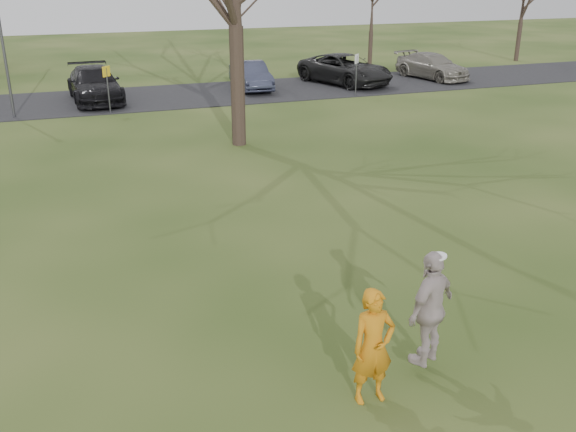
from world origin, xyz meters
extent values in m
plane|color=#1E380F|center=(0.00, 0.00, 0.00)|extent=(120.00, 120.00, 0.00)
cube|color=black|center=(0.00, 25.00, 0.02)|extent=(62.00, 6.50, 0.04)
imported|color=#C57410|center=(-0.08, 0.03, 0.92)|extent=(0.67, 0.44, 1.84)
imported|color=black|center=(-2.41, 25.00, 0.84)|extent=(2.54, 5.61, 1.59)
imported|color=#2E3246|center=(5.56, 25.50, 0.75)|extent=(1.70, 4.37, 1.42)
imported|color=black|center=(10.92, 25.34, 0.84)|extent=(4.40, 6.28, 1.59)
imported|color=gray|center=(16.39, 25.28, 0.74)|extent=(3.03, 5.17, 1.41)
imported|color=#B0A09E|center=(1.07, 0.37, 1.16)|extent=(1.22, 0.94, 1.93)
cylinder|color=white|center=(1.11, 0.36, 2.05)|extent=(0.27, 0.27, 0.07)
cylinder|color=#47474C|center=(-6.00, 22.50, 3.00)|extent=(0.12, 0.12, 6.00)
cylinder|color=#47474C|center=(-2.00, 22.00, 1.00)|extent=(0.06, 0.06, 2.00)
cube|color=yellow|center=(-2.00, 22.00, 1.85)|extent=(0.35, 0.35, 0.45)
cylinder|color=#47474C|center=(10.00, 22.00, 1.00)|extent=(0.06, 0.06, 2.00)
cube|color=silver|center=(10.00, 22.00, 1.85)|extent=(0.35, 0.35, 0.45)
camera|label=1|loc=(-3.94, -7.08, 6.13)|focal=39.73mm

